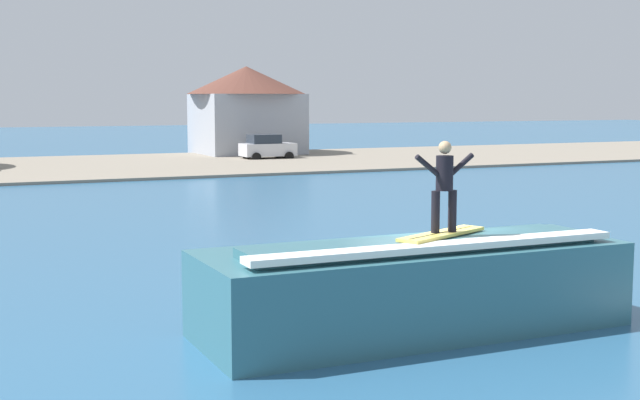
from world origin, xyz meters
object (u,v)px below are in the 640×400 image
Objects in this scene: house_gabled_white at (246,106)px; surfboard at (442,234)px; wave_crest at (414,286)px; surfer at (444,181)px; car_far_shore at (267,147)px.

surfboard is at bearing -105.67° from house_gabled_white.
surfboard reaches higher than wave_crest.
surfer reaches higher than wave_crest.
surfboard is 0.60× the size of car_far_shore.
car_far_shore is 6.93m from house_gabled_white.
house_gabled_white is at bearing 74.33° from surfboard.
surfboard is 0.24× the size of house_gabled_white.
surfer is (0.53, -0.16, 1.96)m from wave_crest.
surfer is at bearing 17.85° from surfboard.
wave_crest is 52.58m from house_gabled_white.
car_far_shore is 0.41× the size of house_gabled_white.
car_far_shore is (13.41, 44.29, -1.86)m from surfer.
wave_crest is 2.03m from surfer.
wave_crest is at bearing 159.77° from surfboard.
car_far_shore is at bearing 72.46° from wave_crest.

